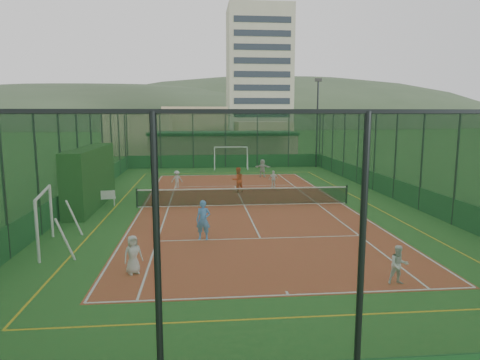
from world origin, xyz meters
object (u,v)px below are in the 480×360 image
Objects in this scene: white_bench at (101,198)px; child_far_right at (273,179)px; clubhouse at (223,147)px; futsal_goal_near at (45,221)px; child_near_mid at (203,220)px; child_far_back at (263,168)px; child_far_left at (177,179)px; floodlight_ne at (317,123)px; futsal_goal_far at (231,158)px; child_near_left at (133,255)px; apartment_tower at (259,72)px; coach at (238,180)px; child_near_right at (399,265)px.

child_far_right is (10.40, 5.04, 0.15)m from white_bench.
clubhouse reaches higher than futsal_goal_near.
child_near_mid is 1.12× the size of child_far_back.
child_far_right is at bearing 168.71° from child_far_left.
child_near_mid is at bearing -115.41° from floodlight_ne.
child_far_back is at bearing -65.56° from futsal_goal_far.
child_near_left is at bearing -98.24° from futsal_goal_far.
child_far_back is (2.15, -5.36, -0.28)m from futsal_goal_far.
child_far_left is 8.08m from child_far_back.
child_far_back is (10.71, 17.61, -0.35)m from futsal_goal_near.
white_bench is 0.52× the size of futsal_goal_far.
child_far_right reaches higher than white_bench.
apartment_tower is at bearing -23.24° from futsal_goal_near.
futsal_goal_far is 22.51m from child_near_mid.
child_far_back is (-9.41, -71.33, -14.28)m from apartment_tower.
child_near_left is 0.76× the size of coach.
coach is at bearing -90.00° from clubhouse.
clubhouse is 10.74× the size of child_far_back.
child_near_left is 1.05× the size of child_near_right.
clubhouse is 22.86m from white_bench.
child_far_left reaches higher than child_near_right.
white_bench is 10.88m from child_near_left.
apartment_tower is 25.17× the size of child_far_left.
coach reaches higher than child_near_right.
coach is at bearing 21.05° from child_far_right.
apartment_tower is at bearing 89.00° from child_near_right.
white_bench is 17.56m from futsal_goal_far.
clubhouse reaches higher than child_far_left.
futsal_goal_near is at bearing 78.42° from child_far_back.
child_far_left is 1.02× the size of child_far_right.
apartment_tower reaches higher than child_far_left.
white_bench is 8.52m from coach.
futsal_goal_near is at bearing 31.38° from coach.
child_far_left is 6.57m from child_far_right.
coach is (-0.44, -12.10, -0.18)m from futsal_goal_far.
child_far_right is at bearing -51.05° from futsal_goal_near.
child_far_back is (4.87, 16.98, -0.08)m from child_near_mid.
apartment_tower is (12.00, 60.00, 13.43)m from clubhouse.
child_near_right is (11.50, -4.46, -0.47)m from futsal_goal_near.
floodlight_ne is at bearing 6.55° from futsal_goal_far.
futsal_goal_far is 2.65× the size of child_near_right.
futsal_goal_far is 11.01m from child_far_left.
futsal_goal_far is at bearing 94.15° from child_near_mid.
futsal_goal_near is 2.83× the size of child_near_right.
coach reaches higher than child_far_left.
futsal_goal_far is at bearing -176.03° from floodlight_ne.
child_near_left is at bearing -116.38° from floodlight_ne.
child_near_left is at bearing 79.94° from child_far_left.
child_near_mid is at bearing -62.46° from white_bench.
coach is (7.80, 3.40, 0.37)m from white_bench.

